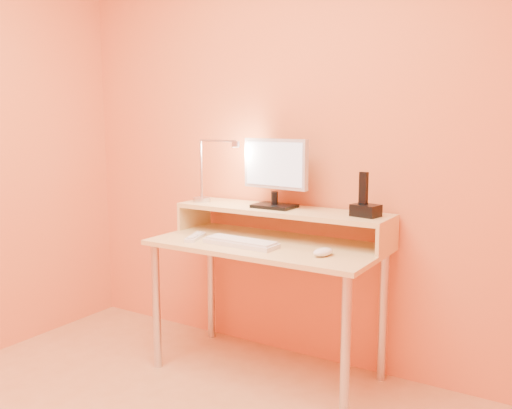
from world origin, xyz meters
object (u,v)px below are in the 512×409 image
Objects in this scene: phone_dock at (366,210)px; lamp_base at (202,199)px; remote_control at (195,237)px; monitor_panel at (276,164)px; mouse at (323,252)px; keyboard at (241,243)px.

lamp_base is at bearing -167.42° from phone_dock.
monitor_panel is at bearing 21.93° from remote_control.
phone_dock reaches higher than lamp_base.
mouse reaches higher than remote_control.
phone_dock is (0.52, -0.01, -0.21)m from monitor_panel.
remote_control is (0.14, -0.24, -0.16)m from lamp_base.
keyboard is 3.41× the size of mouse.
phone_dock reaches higher than keyboard.
keyboard is 1.99× the size of remote_control.
monitor_panel is 1.96× the size of remote_control.
lamp_base is 0.50× the size of remote_control.
phone_dock reaches higher than mouse.
keyboard is 0.29m from remote_control.
keyboard is at bearing -92.32° from monitor_panel.
lamp_base is 0.32m from remote_control.
phone_dock is 0.65× the size of remote_control.
mouse is at bearing -27.47° from monitor_panel.
monitor_panel is 3.36× the size of mouse.
lamp_base is 0.77× the size of phone_dock.
lamp_base is (-0.47, -0.04, -0.23)m from monitor_panel.
remote_control is (-0.29, 0.00, -0.00)m from keyboard.
remote_control is at bearing -134.03° from monitor_panel.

